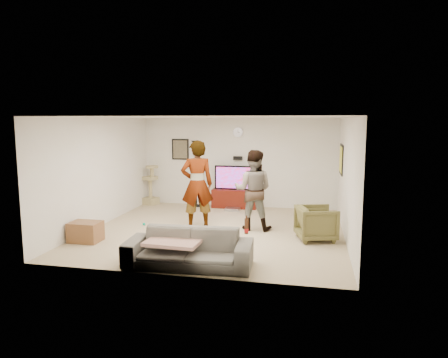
% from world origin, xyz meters
% --- Properties ---
extents(floor, '(5.50, 5.50, 0.02)m').
position_xyz_m(floor, '(0.00, 0.00, -0.01)').
color(floor, tan).
rests_on(floor, ground).
extents(ceiling, '(5.50, 5.50, 0.02)m').
position_xyz_m(ceiling, '(0.00, 0.00, 2.51)').
color(ceiling, silver).
rests_on(ceiling, wall_back).
extents(wall_back, '(5.50, 0.04, 2.50)m').
position_xyz_m(wall_back, '(0.00, 2.75, 1.25)').
color(wall_back, silver).
rests_on(wall_back, floor).
extents(wall_front, '(5.50, 0.04, 2.50)m').
position_xyz_m(wall_front, '(0.00, -2.75, 1.25)').
color(wall_front, silver).
rests_on(wall_front, floor).
extents(wall_left, '(0.04, 5.50, 2.50)m').
position_xyz_m(wall_left, '(-2.75, 0.00, 1.25)').
color(wall_left, silver).
rests_on(wall_left, floor).
extents(wall_right, '(0.04, 5.50, 2.50)m').
position_xyz_m(wall_right, '(2.75, 0.00, 1.25)').
color(wall_right, silver).
rests_on(wall_right, floor).
extents(wall_clock, '(0.26, 0.04, 0.26)m').
position_xyz_m(wall_clock, '(0.00, 2.72, 2.10)').
color(wall_clock, white).
rests_on(wall_clock, wall_back).
extents(wall_speaker, '(0.25, 0.10, 0.10)m').
position_xyz_m(wall_speaker, '(0.00, 2.69, 1.38)').
color(wall_speaker, black).
rests_on(wall_speaker, wall_back).
extents(picture_back, '(0.42, 0.03, 0.52)m').
position_xyz_m(picture_back, '(-1.70, 2.73, 1.60)').
color(picture_back, brown).
rests_on(picture_back, wall_back).
extents(picture_right, '(0.03, 0.78, 0.62)m').
position_xyz_m(picture_right, '(2.73, 1.60, 1.50)').
color(picture_right, yellow).
rests_on(picture_right, wall_right).
extents(tv_stand, '(1.24, 0.45, 0.52)m').
position_xyz_m(tv_stand, '(-0.05, 2.50, 0.26)').
color(tv_stand, '#461009').
rests_on(tv_stand, floor).
extents(console_box, '(0.40, 0.30, 0.07)m').
position_xyz_m(console_box, '(-0.04, 2.11, 0.04)').
color(console_box, '#ACACB9').
rests_on(console_box, floor).
extents(tv, '(1.12, 0.08, 0.66)m').
position_xyz_m(tv, '(-0.05, 2.50, 0.85)').
color(tv, black).
rests_on(tv, tv_stand).
extents(tv_screen, '(1.03, 0.01, 0.58)m').
position_xyz_m(tv_screen, '(-0.05, 2.46, 0.85)').
color(tv_screen, '#4E3BDB').
rests_on(tv_screen, tv).
extents(floor_lamp, '(0.32, 0.32, 1.86)m').
position_xyz_m(floor_lamp, '(-1.16, 2.48, 0.93)').
color(floor_lamp, black).
rests_on(floor_lamp, floor).
extents(cat_tree, '(0.46, 0.46, 1.14)m').
position_xyz_m(cat_tree, '(-2.53, 2.44, 0.57)').
color(cat_tree, tan).
rests_on(cat_tree, floor).
extents(person_left, '(0.85, 0.72, 2.00)m').
position_xyz_m(person_left, '(-0.49, 0.19, 1.00)').
color(person_left, '#969696').
rests_on(person_left, floor).
extents(person_right, '(0.88, 0.70, 1.79)m').
position_xyz_m(person_right, '(0.77, 0.31, 0.89)').
color(person_right, '#3C4B98').
rests_on(person_right, floor).
extents(sofa, '(2.16, 0.95, 0.62)m').
position_xyz_m(sofa, '(0.06, -2.29, 0.31)').
color(sofa, '#5A5851').
rests_on(sofa, floor).
extents(throw_blanket, '(0.94, 0.75, 0.06)m').
position_xyz_m(throw_blanket, '(-0.19, -2.29, 0.42)').
color(throw_blanket, '#D39D8B').
rests_on(throw_blanket, sofa).
extents(beer_bottle, '(0.06, 0.06, 0.25)m').
position_xyz_m(beer_bottle, '(1.03, -2.29, 0.74)').
color(beer_bottle, '#43210F').
rests_on(beer_bottle, sofa).
extents(armchair, '(0.94, 0.92, 0.70)m').
position_xyz_m(armchair, '(2.16, -0.26, 0.35)').
color(armchair, brown).
rests_on(armchair, floor).
extents(side_table, '(0.61, 0.46, 0.40)m').
position_xyz_m(side_table, '(-2.40, -1.35, 0.20)').
color(side_table, brown).
rests_on(side_table, floor).
extents(toy_ball, '(0.07, 0.07, 0.07)m').
position_xyz_m(toy_ball, '(-1.76, 0.10, 0.03)').
color(toy_ball, '#009E79').
rests_on(toy_ball, floor).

